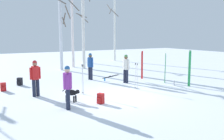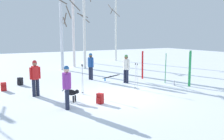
# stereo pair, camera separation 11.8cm
# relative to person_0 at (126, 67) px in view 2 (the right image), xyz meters

# --- Properties ---
(ground_plane) EXTENTS (60.00, 60.00, 0.00)m
(ground_plane) POSITION_rel_person_0_xyz_m (-1.99, -2.52, -0.98)
(ground_plane) COLOR white
(person_0) EXTENTS (0.34, 0.50, 1.72)m
(person_0) POSITION_rel_person_0_xyz_m (0.00, 0.00, 0.00)
(person_0) COLOR #1E2338
(person_0) RESTS_ON ground_plane
(person_1) EXTENTS (0.34, 0.50, 1.72)m
(person_1) POSITION_rel_person_0_xyz_m (-4.73, -3.19, 0.00)
(person_1) COLOR #1E2338
(person_1) RESTS_ON ground_plane
(person_2) EXTENTS (0.34, 0.50, 1.72)m
(person_2) POSITION_rel_person_0_xyz_m (-1.41, 2.01, 0.00)
(person_2) COLOR #1E2338
(person_2) RESTS_ON ground_plane
(person_3) EXTENTS (0.51, 0.34, 1.72)m
(person_3) POSITION_rel_person_0_xyz_m (-5.39, -0.57, 0.00)
(person_3) COLOR #1E2338
(person_3) RESTS_ON ground_plane
(dog) EXTENTS (0.57, 0.75, 0.57)m
(dog) POSITION_rel_person_0_xyz_m (-4.24, -2.28, -0.59)
(dog) COLOR black
(dog) RESTS_ON ground_plane
(ski_pair_planted_0) EXTENTS (0.06, 0.15, 1.83)m
(ski_pair_planted_0) POSITION_rel_person_0_xyz_m (1.70, 0.68, -0.07)
(ski_pair_planted_0) COLOR red
(ski_pair_planted_0) RESTS_ON ground_plane
(ski_pair_planted_1) EXTENTS (0.10, 0.13, 2.02)m
(ski_pair_planted_1) POSITION_rel_person_0_xyz_m (2.60, -2.53, 0.02)
(ski_pair_planted_1) COLOR green
(ski_pair_planted_1) RESTS_ON ground_plane
(ski_pair_planted_2) EXTENTS (0.16, 0.11, 1.79)m
(ski_pair_planted_2) POSITION_rel_person_0_xyz_m (2.13, -1.07, -0.09)
(ski_pair_planted_2) COLOR green
(ski_pair_planted_2) RESTS_ON ground_plane
(ski_pair_lying_0) EXTENTS (1.76, 0.97, 0.05)m
(ski_pair_lying_0) POSITION_rel_person_0_xyz_m (0.32, 2.38, -0.97)
(ski_pair_lying_0) COLOR black
(ski_pair_lying_0) RESTS_ON ground_plane
(ski_poles_0) EXTENTS (0.07, 0.26, 1.39)m
(ski_poles_0) POSITION_rel_person_0_xyz_m (-0.40, -1.64, -0.24)
(ski_poles_0) COLOR #B2B2BC
(ski_poles_0) RESTS_ON ground_plane
(ski_poles_1) EXTENTS (0.07, 0.22, 1.47)m
(ski_poles_1) POSITION_rel_person_0_xyz_m (-3.31, -1.26, -0.20)
(ski_poles_1) COLOR #B2B2BC
(ski_poles_1) RESTS_ON ground_plane
(backpack_0) EXTENTS (0.34, 0.34, 0.44)m
(backpack_0) POSITION_rel_person_0_xyz_m (-5.66, 2.44, -0.77)
(backpack_0) COLOR black
(backpack_0) RESTS_ON ground_plane
(backpack_1) EXTENTS (0.34, 0.32, 0.44)m
(backpack_1) POSITION_rel_person_0_xyz_m (-3.29, -3.14, -0.77)
(backpack_1) COLOR red
(backpack_1) RESTS_ON ground_plane
(backpack_2) EXTENTS (0.27, 0.29, 0.44)m
(backpack_2) POSITION_rel_person_0_xyz_m (-6.63, 1.36, -0.77)
(backpack_2) COLOR red
(backpack_2) RESTS_ON ground_plane
(water_bottle_0) EXTENTS (0.08, 0.08, 0.22)m
(water_bottle_0) POSITION_rel_person_0_xyz_m (-0.83, 1.15, -0.88)
(water_bottle_0) COLOR #1E72BF
(water_bottle_0) RESTS_ON ground_plane
(water_bottle_1) EXTENTS (0.07, 0.07, 0.27)m
(water_bottle_1) POSITION_rel_person_0_xyz_m (2.04, -1.95, -0.85)
(water_bottle_1) COLOR silver
(water_bottle_1) RESTS_ON ground_plane
(birch_tree_2) EXTENTS (1.35, 1.29, 6.30)m
(birch_tree_2) POSITION_rel_person_0_xyz_m (-1.67, 7.04, 2.28)
(birch_tree_2) COLOR silver
(birch_tree_2) RESTS_ON ground_plane
(birch_tree_3) EXTENTS (1.73, 1.56, 7.95)m
(birch_tree_3) POSITION_rel_person_0_xyz_m (-0.22, 8.30, 3.21)
(birch_tree_3) COLOR silver
(birch_tree_3) RESTS_ON ground_plane
(birch_tree_4) EXTENTS (1.63, 1.63, 7.55)m
(birch_tree_4) POSITION_rel_person_0_xyz_m (0.30, 7.04, 2.97)
(birch_tree_4) COLOR silver
(birch_tree_4) RESTS_ON ground_plane
(birch_tree_5) EXTENTS (1.20, 0.92, 7.36)m
(birch_tree_5) POSITION_rel_person_0_xyz_m (1.92, 11.07, 2.77)
(birch_tree_5) COLOR white
(birch_tree_5) RESTS_ON ground_plane
(birch_tree_6) EXTENTS (1.04, 1.36, 7.15)m
(birch_tree_6) POSITION_rel_person_0_xyz_m (5.64, 11.06, 2.70)
(birch_tree_6) COLOR white
(birch_tree_6) RESTS_ON ground_plane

